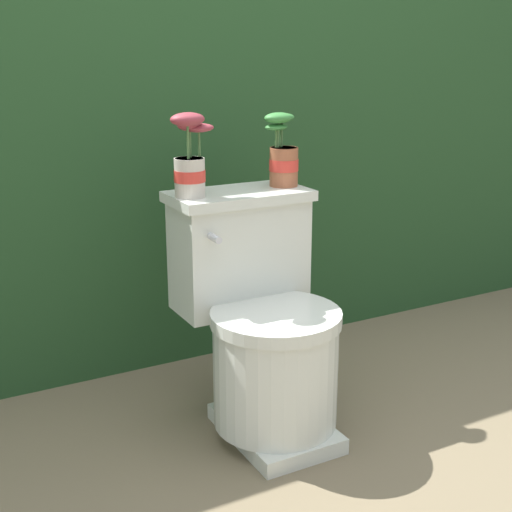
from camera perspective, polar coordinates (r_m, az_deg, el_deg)
The scene contains 5 objects.
ground_plane at distance 2.17m, azimuth 1.26°, elevation -13.90°, with size 12.00×12.00×0.00m, color #75664C.
hedge_backdrop at distance 2.89m, azimuth -9.54°, elevation 8.79°, with size 4.38×1.00×1.44m.
toilet at distance 2.08m, azimuth 0.40°, elevation -5.69°, with size 0.41×0.52×0.69m.
potted_plant_left at distance 2.00m, azimuth -5.29°, elevation 7.66°, with size 0.14×0.09×0.24m.
potted_plant_midleft at distance 2.15m, azimuth 2.15°, elevation 8.11°, with size 0.10×0.09×0.22m.
Camera 1 is at (-0.93, -1.62, 1.10)m, focal length 50.00 mm.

